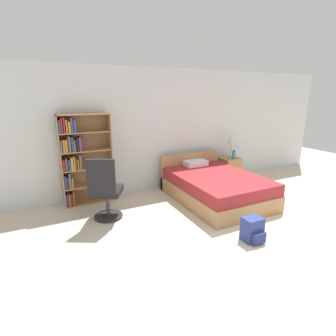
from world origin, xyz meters
TOP-DOWN VIEW (x-y plane):
  - ground_plane at (0.00, 0.00)m, footprint 14.00×14.00m
  - wall_back at (0.00, 3.23)m, footprint 9.00×0.06m
  - bookshelf at (-1.96, 3.02)m, footprint 0.94×0.28m
  - bed at (0.46, 2.07)m, footprint 1.48×2.08m
  - office_chair at (-1.72, 2.10)m, footprint 0.67×0.71m
  - nightstand at (1.51, 2.90)m, footprint 0.45×0.46m
  - table_lamp at (1.53, 2.91)m, footprint 0.25×0.25m
  - water_bottle at (1.53, 2.80)m, footprint 0.08×0.08m
  - backpack_blue at (0.02, 0.52)m, footprint 0.28×0.28m

SIDE VIEW (x-z plane):
  - ground_plane at x=0.00m, z-range 0.00..0.00m
  - backpack_blue at x=0.02m, z-range -0.01..0.35m
  - bed at x=0.46m, z-range -0.12..0.66m
  - nightstand at x=1.51m, z-range 0.00..0.57m
  - office_chair at x=-1.72m, z-range -0.03..1.08m
  - water_bottle at x=1.53m, z-range 0.57..0.77m
  - bookshelf at x=-1.96m, z-range 0.05..1.77m
  - table_lamp at x=1.53m, z-range 0.75..1.31m
  - wall_back at x=0.00m, z-range 0.00..2.60m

